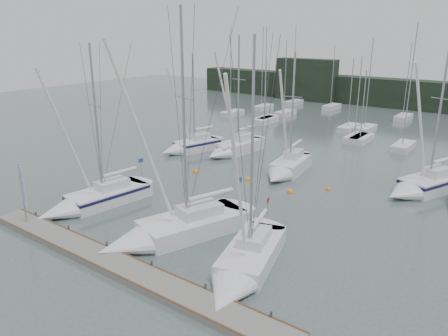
{
  "coord_description": "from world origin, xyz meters",
  "views": [
    {
      "loc": [
        18.67,
        -19.57,
        13.48
      ],
      "look_at": [
        0.53,
        5.0,
        3.74
      ],
      "focal_mm": 35.0,
      "sensor_mm": 36.0,
      "label": 1
    }
  ],
  "objects_px": {
    "sailboat_mid_d": "(421,186)",
    "buoy_d": "(328,190)",
    "sailboat_mid_c": "(286,169)",
    "dock_banner": "(23,189)",
    "buoy_b": "(290,193)",
    "sailboat_mid_a": "(188,147)",
    "sailboat_near_right": "(242,269)",
    "sailboat_mid_b": "(232,149)",
    "buoy_c": "(196,172)",
    "sailboat_near_center": "(163,233)",
    "sailboat_near_left": "(88,202)",
    "buoy_a": "(248,180)"
  },
  "relations": [
    {
      "from": "sailboat_near_center",
      "to": "sailboat_mid_a",
      "type": "bearing_deg",
      "value": 145.89
    },
    {
      "from": "sailboat_near_right",
      "to": "buoy_c",
      "type": "xyz_separation_m",
      "value": [
        -14.41,
        13.17,
        -0.51
      ]
    },
    {
      "from": "sailboat_near_center",
      "to": "buoy_a",
      "type": "height_order",
      "value": "sailboat_near_center"
    },
    {
      "from": "sailboat_mid_b",
      "to": "buoy_c",
      "type": "distance_m",
      "value": 7.39
    },
    {
      "from": "buoy_a",
      "to": "buoy_d",
      "type": "xyz_separation_m",
      "value": [
        7.16,
        2.02,
        0.0
      ]
    },
    {
      "from": "buoy_d",
      "to": "buoy_a",
      "type": "bearing_deg",
      "value": -164.28
    },
    {
      "from": "sailboat_near_left",
      "to": "buoy_c",
      "type": "xyz_separation_m",
      "value": [
        0.91,
        12.05,
        -0.56
      ]
    },
    {
      "from": "dock_banner",
      "to": "buoy_b",
      "type": "bearing_deg",
      "value": 68.73
    },
    {
      "from": "sailboat_near_center",
      "to": "sailboat_near_right",
      "type": "height_order",
      "value": "sailboat_near_center"
    },
    {
      "from": "buoy_c",
      "to": "sailboat_mid_c",
      "type": "bearing_deg",
      "value": 30.69
    },
    {
      "from": "sailboat_mid_c",
      "to": "buoy_c",
      "type": "relative_size",
      "value": 18.7
    },
    {
      "from": "sailboat_mid_b",
      "to": "buoy_a",
      "type": "distance_m",
      "value": 8.87
    },
    {
      "from": "sailboat_mid_c",
      "to": "sailboat_mid_d",
      "type": "bearing_deg",
      "value": 3.85
    },
    {
      "from": "sailboat_near_right",
      "to": "sailboat_mid_b",
      "type": "relative_size",
      "value": 1.03
    },
    {
      "from": "buoy_b",
      "to": "buoy_c",
      "type": "height_order",
      "value": "buoy_c"
    },
    {
      "from": "sailboat_mid_d",
      "to": "buoy_d",
      "type": "relative_size",
      "value": 27.26
    },
    {
      "from": "sailboat_near_center",
      "to": "buoy_d",
      "type": "bearing_deg",
      "value": 92.03
    },
    {
      "from": "sailboat_near_left",
      "to": "sailboat_mid_b",
      "type": "height_order",
      "value": "sailboat_mid_b"
    },
    {
      "from": "sailboat_near_left",
      "to": "sailboat_mid_a",
      "type": "height_order",
      "value": "sailboat_near_left"
    },
    {
      "from": "sailboat_near_center",
      "to": "buoy_c",
      "type": "xyz_separation_m",
      "value": [
        -7.71,
        12.59,
        -0.57
      ]
    },
    {
      "from": "buoy_a",
      "to": "sailboat_near_right",
      "type": "bearing_deg",
      "value": -57.72
    },
    {
      "from": "sailboat_near_right",
      "to": "sailboat_near_left",
      "type": "bearing_deg",
      "value": 160.14
    },
    {
      "from": "buoy_c",
      "to": "sailboat_near_right",
      "type": "bearing_deg",
      "value": -42.43
    },
    {
      "from": "sailboat_near_center",
      "to": "sailboat_mid_c",
      "type": "bearing_deg",
      "value": 109.75
    },
    {
      "from": "sailboat_near_left",
      "to": "sailboat_near_center",
      "type": "xyz_separation_m",
      "value": [
        8.62,
        -0.54,
        0.01
      ]
    },
    {
      "from": "sailboat_near_left",
      "to": "buoy_a",
      "type": "distance_m",
      "value": 14.6
    },
    {
      "from": "sailboat_near_center",
      "to": "buoy_c",
      "type": "distance_m",
      "value": 14.78
    },
    {
      "from": "sailboat_mid_c",
      "to": "dock_banner",
      "type": "height_order",
      "value": "sailboat_mid_c"
    },
    {
      "from": "sailboat_mid_a",
      "to": "buoy_d",
      "type": "xyz_separation_m",
      "value": [
        18.09,
        -2.05,
        -0.61
      ]
    },
    {
      "from": "sailboat_mid_a",
      "to": "buoy_b",
      "type": "xyz_separation_m",
      "value": [
        15.73,
        -4.67,
        -0.61
      ]
    },
    {
      "from": "sailboat_near_center",
      "to": "buoy_a",
      "type": "distance_m",
      "value": 13.9
    },
    {
      "from": "sailboat_near_left",
      "to": "dock_banner",
      "type": "distance_m",
      "value": 5.38
    },
    {
      "from": "buoy_c",
      "to": "buoy_d",
      "type": "xyz_separation_m",
      "value": [
        12.56,
        3.12,
        0.0
      ]
    },
    {
      "from": "sailboat_near_center",
      "to": "dock_banner",
      "type": "distance_m",
      "value": 10.36
    },
    {
      "from": "buoy_a",
      "to": "buoy_c",
      "type": "bearing_deg",
      "value": -168.46
    },
    {
      "from": "sailboat_mid_d",
      "to": "sailboat_near_right",
      "type": "bearing_deg",
      "value": -81.22
    },
    {
      "from": "sailboat_near_left",
      "to": "sailboat_mid_d",
      "type": "bearing_deg",
      "value": 50.54
    },
    {
      "from": "sailboat_mid_c",
      "to": "sailboat_near_left",
      "type": "bearing_deg",
      "value": -124.99
    },
    {
      "from": "buoy_a",
      "to": "buoy_d",
      "type": "relative_size",
      "value": 1.16
    },
    {
      "from": "sailboat_near_center",
      "to": "sailboat_mid_b",
      "type": "distance_m",
      "value": 21.69
    },
    {
      "from": "buoy_c",
      "to": "sailboat_near_center",
      "type": "bearing_deg",
      "value": -58.54
    },
    {
      "from": "sailboat_near_right",
      "to": "sailboat_mid_c",
      "type": "distance_m",
      "value": 18.93
    },
    {
      "from": "sailboat_near_right",
      "to": "sailboat_mid_b",
      "type": "height_order",
      "value": "sailboat_near_right"
    },
    {
      "from": "sailboat_mid_d",
      "to": "sailboat_mid_b",
      "type": "bearing_deg",
      "value": -158.74
    },
    {
      "from": "sailboat_mid_b",
      "to": "sailboat_mid_d",
      "type": "distance_m",
      "value": 20.18
    },
    {
      "from": "sailboat_near_left",
      "to": "sailboat_near_center",
      "type": "bearing_deg",
      "value": 3.69
    },
    {
      "from": "sailboat_mid_a",
      "to": "sailboat_near_right",
      "type": "bearing_deg",
      "value": -27.05
    },
    {
      "from": "sailboat_mid_b",
      "to": "sailboat_near_left",
      "type": "bearing_deg",
      "value": -85.27
    },
    {
      "from": "buoy_a",
      "to": "sailboat_mid_d",
      "type": "bearing_deg",
      "value": 22.76
    },
    {
      "from": "sailboat_mid_d",
      "to": "buoy_c",
      "type": "bearing_deg",
      "value": -137.88
    }
  ]
}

